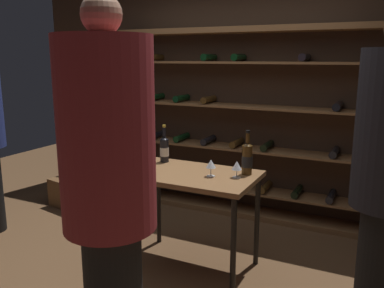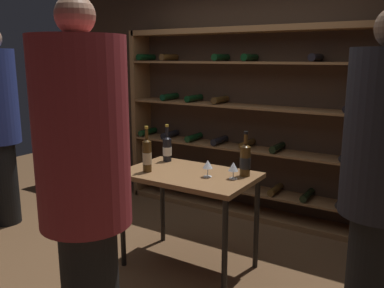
# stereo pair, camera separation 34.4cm
# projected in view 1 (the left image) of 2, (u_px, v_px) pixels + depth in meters

# --- Properties ---
(ground_plane) EXTENTS (9.31, 9.31, 0.00)m
(ground_plane) POSITION_uv_depth(u_px,v_px,m) (174.00, 268.00, 3.49)
(ground_plane) COLOR brown
(back_wall) EXTENTS (5.52, 0.10, 2.64)m
(back_wall) POSITION_uv_depth(u_px,v_px,m) (243.00, 97.00, 4.66)
(back_wall) COLOR #3D2B1E
(back_wall) RESTS_ON ground
(wine_rack) EXTENTS (3.41, 0.32, 2.08)m
(wine_rack) POSITION_uv_depth(u_px,v_px,m) (252.00, 127.00, 4.46)
(wine_rack) COLOR brown
(wine_rack) RESTS_ON ground
(tasting_table) EXTENTS (1.08, 0.68, 0.84)m
(tasting_table) POSITION_uv_depth(u_px,v_px,m) (191.00, 184.00, 3.37)
(tasting_table) COLOR brown
(tasting_table) RESTS_ON ground
(person_bystander_red_print) EXTENTS (0.48, 0.48, 2.07)m
(person_bystander_red_print) POSITION_uv_depth(u_px,v_px,m) (109.00, 182.00, 2.08)
(person_bystander_red_print) COLOR black
(person_bystander_red_print) RESTS_ON ground
(wine_crate) EXTENTS (0.54, 0.43, 0.34)m
(wine_crate) POSITION_uv_depth(u_px,v_px,m) (72.00, 193.00, 4.91)
(wine_crate) COLOR brown
(wine_crate) RESTS_ON ground
(wine_bottle_gold_foil) EXTENTS (0.08, 0.08, 0.34)m
(wine_bottle_gold_foil) POSITION_uv_depth(u_px,v_px,m) (164.00, 149.00, 3.68)
(wine_bottle_gold_foil) COLOR black
(wine_bottle_gold_foil) RESTS_ON tasting_table
(wine_bottle_amber_reserve) EXTENTS (0.08, 0.08, 0.38)m
(wine_bottle_amber_reserve) POSITION_uv_depth(u_px,v_px,m) (148.00, 156.00, 3.31)
(wine_bottle_amber_reserve) COLOR #4C3314
(wine_bottle_amber_reserve) RESTS_ON tasting_table
(wine_bottle_green_slim) EXTENTS (0.09, 0.09, 0.36)m
(wine_bottle_green_slim) POSITION_uv_depth(u_px,v_px,m) (247.00, 158.00, 3.28)
(wine_bottle_green_slim) COLOR #4C3314
(wine_bottle_green_slim) RESTS_ON tasting_table
(wine_glass_stemmed_left) EXTENTS (0.08, 0.08, 0.14)m
(wine_glass_stemmed_left) POSITION_uv_depth(u_px,v_px,m) (211.00, 164.00, 3.23)
(wine_glass_stemmed_left) COLOR silver
(wine_glass_stemmed_left) RESTS_ON tasting_table
(wine_glass_stemmed_right) EXTENTS (0.08, 0.08, 0.14)m
(wine_glass_stemmed_right) POSITION_uv_depth(u_px,v_px,m) (237.00, 166.00, 3.19)
(wine_glass_stemmed_right) COLOR silver
(wine_glass_stemmed_right) RESTS_ON tasting_table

